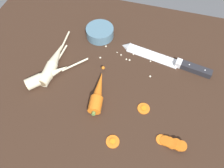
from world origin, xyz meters
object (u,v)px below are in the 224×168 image
at_px(parsnip_mid_right, 47,76).
at_px(carrot_slice_stray_mid, 113,141).
at_px(parsnip_front, 50,70).
at_px(carrot_slice_stack, 172,143).
at_px(prep_bowl, 100,32).
at_px(chefs_knife, 163,59).
at_px(carrot_slice_stray_near, 144,108).
at_px(whole_carrot, 98,93).
at_px(parsnip_mid_left, 55,60).

xyz_separation_m(parsnip_mid_right, carrot_slice_stray_mid, (0.28, -0.16, -0.02)).
bearing_deg(parsnip_front, carrot_slice_stray_mid, -33.16).
relative_size(parsnip_front, carrot_slice_stack, 2.19).
distance_m(carrot_slice_stack, prep_bowl, 0.50).
distance_m(carrot_slice_stack, carrot_slice_stray_mid, 0.17).
height_order(chefs_knife, prep_bowl, prep_bowl).
relative_size(chefs_knife, parsnip_mid_right, 1.83).
relative_size(parsnip_mid_right, carrot_slice_stray_near, 4.69).
bearing_deg(parsnip_mid_right, carrot_slice_stray_mid, -29.25).
bearing_deg(carrot_slice_stray_near, whole_carrot, 178.23).
bearing_deg(parsnip_mid_left, chefs_knife, 18.36).
bearing_deg(whole_carrot, carrot_slice_stack, -20.60).
relative_size(parsnip_mid_right, carrot_slice_stray_mid, 4.67).
distance_m(parsnip_mid_right, prep_bowl, 0.28).
bearing_deg(prep_bowl, carrot_slice_stray_mid, -67.56).
xyz_separation_m(whole_carrot, carrot_slice_stray_near, (0.16, -0.00, -0.02)).
xyz_separation_m(chefs_knife, carrot_slice_stack, (0.07, -0.32, 0.00)).
xyz_separation_m(carrot_slice_stray_mid, prep_bowl, (-0.17, 0.41, 0.02)).
xyz_separation_m(chefs_knife, carrot_slice_stray_mid, (-0.10, -0.36, -0.00)).
bearing_deg(parsnip_front, parsnip_mid_right, -88.53).
bearing_deg(prep_bowl, parsnip_front, -116.36).
relative_size(parsnip_mid_left, carrot_slice_stray_near, 5.82).
bearing_deg(prep_bowl, parsnip_mid_right, -113.78).
height_order(chefs_knife, carrot_slice_stray_mid, chefs_knife).
relative_size(carrot_slice_stack, carrot_slice_stray_near, 2.20).
bearing_deg(prep_bowl, whole_carrot, -73.73).
xyz_separation_m(chefs_knife, parsnip_mid_right, (-0.38, -0.20, 0.01)).
bearing_deg(parsnip_mid_right, parsnip_mid_left, 93.71).
xyz_separation_m(whole_carrot, parsnip_mid_right, (-0.19, 0.02, -0.00)).
distance_m(carrot_slice_stray_mid, prep_bowl, 0.44).
relative_size(carrot_slice_stray_near, carrot_slice_stray_mid, 1.00).
height_order(whole_carrot, carrot_slice_stack, whole_carrot).
xyz_separation_m(carrot_slice_stray_near, carrot_slice_stray_mid, (-0.07, -0.13, 0.00)).
height_order(parsnip_mid_right, prep_bowl, same).
bearing_deg(parsnip_mid_left, parsnip_mid_right, -86.29).
relative_size(parsnip_front, parsnip_mid_right, 1.03).
relative_size(carrot_slice_stack, prep_bowl, 0.81).
bearing_deg(carrot_slice_stray_mid, prep_bowl, 112.44).
height_order(parsnip_mid_left, carrot_slice_stray_mid, parsnip_mid_left).
xyz_separation_m(carrot_slice_stack, carrot_slice_stray_near, (-0.10, 0.09, -0.01)).
bearing_deg(whole_carrot, carrot_slice_stray_mid, -56.91).
relative_size(carrot_slice_stray_mid, prep_bowl, 0.37).
height_order(chefs_knife, carrot_slice_stray_near, chefs_knife).
distance_m(chefs_knife, carrot_slice_stack, 0.32).
xyz_separation_m(parsnip_front, parsnip_mid_left, (-0.00, 0.05, -0.00)).
relative_size(parsnip_mid_left, carrot_slice_stray_mid, 5.80).
bearing_deg(carrot_slice_stray_near, parsnip_mid_right, 176.05).
height_order(carrot_slice_stray_near, carrot_slice_stray_mid, same).
xyz_separation_m(parsnip_mid_left, carrot_slice_stack, (0.45, -0.19, -0.01)).
bearing_deg(parsnip_mid_right, whole_carrot, -5.74).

